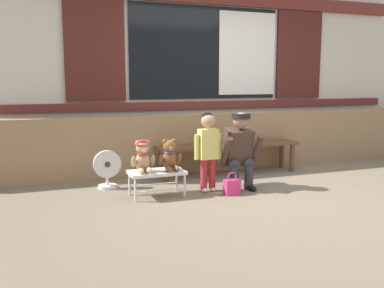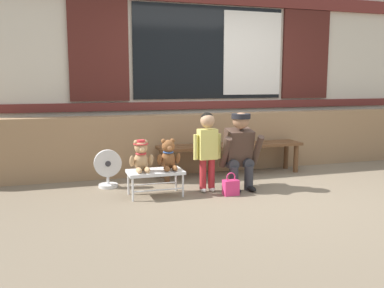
{
  "view_description": "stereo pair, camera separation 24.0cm",
  "coord_description": "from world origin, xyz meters",
  "views": [
    {
      "loc": [
        -2.52,
        -4.34,
        1.33
      ],
      "look_at": [
        -0.71,
        0.54,
        0.55
      ],
      "focal_mm": 39.75,
      "sensor_mm": 36.0,
      "label": 1
    },
    {
      "loc": [
        -2.3,
        -4.42,
        1.33
      ],
      "look_at": [
        -0.71,
        0.54,
        0.55
      ],
      "focal_mm": 39.75,
      "sensor_mm": 36.0,
      "label": 2
    }
  ],
  "objects": [
    {
      "name": "floor_fan",
      "position": [
        -1.71,
        0.85,
        0.24
      ],
      "size": [
        0.34,
        0.24,
        0.48
      ],
      "color": "silver",
      "rests_on": "ground"
    },
    {
      "name": "shop_facade",
      "position": [
        0.0,
        1.94,
        1.62
      ],
      "size": [
        7.44,
        0.26,
        3.2
      ],
      "color": "beige",
      "rests_on": "ground"
    },
    {
      "name": "handbag_on_ground",
      "position": [
        -0.39,
        0.05,
        0.1
      ],
      "size": [
        0.18,
        0.11,
        0.27
      ],
      "color": "#E53370",
      "rests_on": "ground"
    },
    {
      "name": "teddy_bear_with_hat",
      "position": [
        -1.39,
        0.29,
        0.47
      ],
      "size": [
        0.28,
        0.27,
        0.36
      ],
      "color": "tan",
      "rests_on": "small_display_bench"
    },
    {
      "name": "small_display_bench",
      "position": [
        -1.23,
        0.29,
        0.27
      ],
      "size": [
        0.64,
        0.36,
        0.3
      ],
      "color": "silver",
      "rests_on": "ground"
    },
    {
      "name": "child_standing",
      "position": [
        -0.6,
        0.29,
        0.59
      ],
      "size": [
        0.35,
        0.18,
        0.96
      ],
      "color": "#B7282D",
      "rests_on": "ground"
    },
    {
      "name": "ground_plane",
      "position": [
        0.0,
        0.0,
        0.0
      ],
      "size": [
        60.0,
        60.0,
        0.0
      ],
      "primitive_type": "plane",
      "color": "#756651"
    },
    {
      "name": "teddy_bear_plain",
      "position": [
        -1.07,
        0.29,
        0.46
      ],
      "size": [
        0.28,
        0.26,
        0.36
      ],
      "color": "brown",
      "rests_on": "small_display_bench"
    },
    {
      "name": "wooden_bench_long",
      "position": [
        0.04,
        1.06,
        0.37
      ],
      "size": [
        2.1,
        0.4,
        0.44
      ],
      "color": "brown",
      "rests_on": "ground"
    },
    {
      "name": "adult_crouching",
      "position": [
        -0.17,
        0.3,
        0.48
      ],
      "size": [
        0.5,
        0.49,
        0.95
      ],
      "color": "#333338",
      "rests_on": "ground"
    },
    {
      "name": "brick_low_wall",
      "position": [
        0.0,
        1.43,
        0.42
      ],
      "size": [
        7.29,
        0.25,
        0.85
      ],
      "primitive_type": "cube",
      "color": "#997551",
      "rests_on": "ground"
    }
  ]
}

